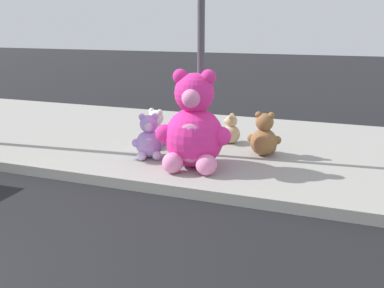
{
  "coord_description": "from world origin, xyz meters",
  "views": [
    {
      "loc": [
        3.07,
        -1.64,
        2.14
      ],
      "look_at": [
        1.15,
        3.6,
        0.55
      ],
      "focal_mm": 39.53,
      "sensor_mm": 36.0,
      "label": 1
    }
  ],
  "objects_px": {
    "plush_white": "(155,132)",
    "plush_brown": "(264,138)",
    "plush_pink_large": "(194,129)",
    "plush_tan": "(230,131)",
    "sign_pole": "(201,44)",
    "plush_lavender": "(149,140)"
  },
  "relations": [
    {
      "from": "sign_pole",
      "to": "plush_tan",
      "type": "xyz_separation_m",
      "value": [
        0.26,
        0.81,
        -1.49
      ]
    },
    {
      "from": "plush_white",
      "to": "plush_lavender",
      "type": "distance_m",
      "value": 0.6
    },
    {
      "from": "plush_lavender",
      "to": "plush_white",
      "type": "bearing_deg",
      "value": 105.92
    },
    {
      "from": "plush_tan",
      "to": "sign_pole",
      "type": "bearing_deg",
      "value": -107.94
    },
    {
      "from": "plush_white",
      "to": "plush_tan",
      "type": "xyz_separation_m",
      "value": [
        1.12,
        0.64,
        -0.05
      ]
    },
    {
      "from": "plush_pink_large",
      "to": "plush_white",
      "type": "height_order",
      "value": "plush_pink_large"
    },
    {
      "from": "plush_pink_large",
      "to": "plush_tan",
      "type": "xyz_separation_m",
      "value": [
        0.16,
        1.4,
        -0.35
      ]
    },
    {
      "from": "plush_pink_large",
      "to": "plush_brown",
      "type": "distance_m",
      "value": 1.28
    },
    {
      "from": "plush_tan",
      "to": "plush_white",
      "type": "bearing_deg",
      "value": -150.06
    },
    {
      "from": "plush_pink_large",
      "to": "plush_brown",
      "type": "bearing_deg",
      "value": 47.85
    },
    {
      "from": "sign_pole",
      "to": "plush_white",
      "type": "xyz_separation_m",
      "value": [
        -0.85,
        0.17,
        -1.44
      ]
    },
    {
      "from": "plush_white",
      "to": "plush_lavender",
      "type": "relative_size",
      "value": 0.94
    },
    {
      "from": "plush_brown",
      "to": "plush_lavender",
      "type": "bearing_deg",
      "value": -155.53
    },
    {
      "from": "plush_lavender",
      "to": "plush_tan",
      "type": "xyz_separation_m",
      "value": [
        0.95,
        1.22,
        -0.07
      ]
    },
    {
      "from": "sign_pole",
      "to": "plush_lavender",
      "type": "relative_size",
      "value": 4.67
    },
    {
      "from": "plush_pink_large",
      "to": "plush_white",
      "type": "bearing_deg",
      "value": 141.56
    },
    {
      "from": "plush_pink_large",
      "to": "plush_white",
      "type": "relative_size",
      "value": 2.17
    },
    {
      "from": "plush_lavender",
      "to": "plush_brown",
      "type": "xyz_separation_m",
      "value": [
        1.63,
        0.74,
        0.0
      ]
    },
    {
      "from": "plush_tan",
      "to": "plush_pink_large",
      "type": "bearing_deg",
      "value": -96.6
    },
    {
      "from": "sign_pole",
      "to": "plush_tan",
      "type": "distance_m",
      "value": 1.72
    },
    {
      "from": "plush_pink_large",
      "to": "plush_lavender",
      "type": "bearing_deg",
      "value": 166.97
    },
    {
      "from": "plush_white",
      "to": "plush_brown",
      "type": "distance_m",
      "value": 1.8
    }
  ]
}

